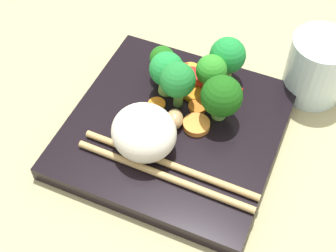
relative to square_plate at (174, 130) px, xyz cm
name	(u,v)px	position (x,y,z in cm)	size (l,w,h in cm)	color
ground_plane	(174,140)	(0.00, 0.00, -1.99)	(110.00, 110.00, 2.00)	tan
square_plate	(174,130)	(0.00, 0.00, 0.00)	(24.21, 24.21, 1.98)	black
rice_mound	(144,132)	(-1.74, -4.38, 3.67)	(7.52, 7.10, 5.37)	white
broccoli_floret_0	(178,81)	(-1.08, 3.19, 4.91)	(4.26, 4.26, 6.24)	#52923B
broccoli_floret_1	(211,71)	(1.83, 6.52, 4.59)	(3.78, 3.78, 5.71)	#81B553
broccoli_floret_2	(221,97)	(4.36, 3.17, 4.67)	(4.85, 4.85, 6.35)	#5EA141
broccoli_floret_3	(162,59)	(-4.67, 6.63, 3.90)	(3.19, 3.19, 4.70)	#5F9945
broccoli_floret_4	(228,56)	(2.72, 9.63, 4.76)	(4.47, 4.47, 6.13)	#6FA243
broccoli_floret_5	(167,71)	(-3.10, 4.50, 4.53)	(4.18, 4.18, 6.00)	#83BC4C
carrot_slice_0	(190,70)	(-1.70, 8.77, 1.28)	(2.49, 2.49, 0.59)	#FC9C2C
carrot_slice_1	(157,105)	(-3.17, 1.74, 1.23)	(2.13, 2.13, 0.48)	orange
carrot_slice_2	(198,106)	(1.46, 3.53, 1.23)	(2.24, 2.24, 0.47)	orange
carrot_slice_3	(196,125)	(2.46, 0.74, 1.36)	(3.18, 3.18, 0.75)	orange
carrot_slice_4	(210,73)	(0.75, 9.44, 1.26)	(2.77, 2.77, 0.54)	orange
carrot_slice_5	(194,94)	(0.35, 5.22, 1.29)	(2.51, 2.51, 0.60)	orange
pepper_chunk_0	(177,73)	(-2.88, 7.12, 1.73)	(2.75, 2.40, 1.49)	red
pepper_chunk_1	(227,91)	(3.98, 6.96, 1.63)	(2.70, 2.68, 1.29)	red
pepper_chunk_2	(200,79)	(0.18, 7.27, 1.86)	(2.78, 2.14, 1.75)	red
chicken_piece_2	(178,120)	(0.36, 0.05, 1.98)	(2.69, 2.00, 1.98)	tan
chopstick_pair	(166,170)	(1.90, -6.43, 1.38)	(20.73, 2.47, 0.78)	tan
drinking_glass	(317,67)	(13.04, 13.97, 3.18)	(7.64, 7.64, 8.33)	silver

